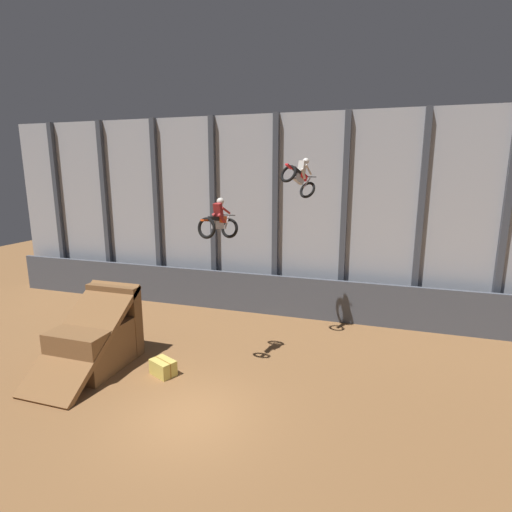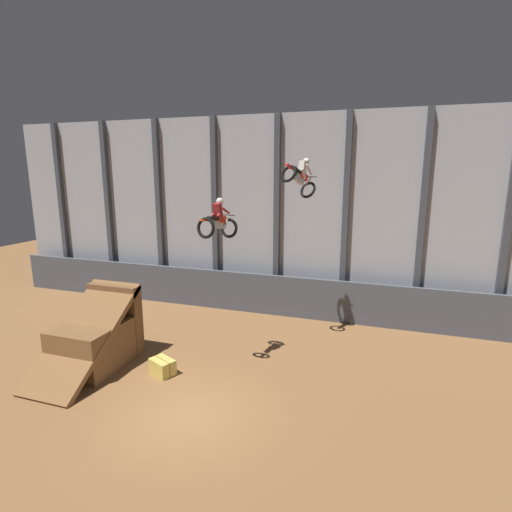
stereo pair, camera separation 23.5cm
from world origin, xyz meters
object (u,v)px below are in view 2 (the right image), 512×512
at_px(hay_bale_trackside, 162,367).
at_px(dirt_ramp, 99,337).
at_px(rider_bike_right_air, 300,177).
at_px(rider_bike_left_air, 218,222).
at_px(traffic_cone_near_ramp, 64,346).

bearing_deg(hay_bale_trackside, dirt_ramp, 179.37).
bearing_deg(rider_bike_right_air, rider_bike_left_air, -99.27).
height_order(rider_bike_left_air, rider_bike_right_air, rider_bike_right_air).
xyz_separation_m(dirt_ramp, rider_bike_left_air, (4.45, 1.32, 4.43)).
height_order(dirt_ramp, hay_bale_trackside, dirt_ramp).
distance_m(traffic_cone_near_ramp, hay_bale_trackside, 4.73).
height_order(dirt_ramp, rider_bike_left_air, rider_bike_left_air).
distance_m(rider_bike_right_air, traffic_cone_near_ramp, 11.71).
height_order(dirt_ramp, traffic_cone_near_ramp, dirt_ramp).
bearing_deg(rider_bike_left_air, rider_bike_right_air, 66.24).
relative_size(rider_bike_left_air, hay_bale_trackside, 1.68).
height_order(rider_bike_left_air, traffic_cone_near_ramp, rider_bike_left_air).
relative_size(dirt_ramp, rider_bike_right_air, 2.34).
xyz_separation_m(traffic_cone_near_ramp, hay_bale_trackside, (4.73, -0.27, -0.00)).
relative_size(traffic_cone_near_ramp, hay_bale_trackside, 0.54).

